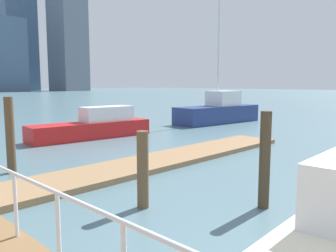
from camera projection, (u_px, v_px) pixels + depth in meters
name	position (u px, v px, depth m)	size (l,w,h in m)	color
floating_dock	(160.00, 161.00, 12.48)	(13.59, 2.00, 0.18)	#93704C
dock_piling_0	(143.00, 170.00, 7.93)	(0.27, 0.27, 1.80)	brown
dock_piling_2	(265.00, 160.00, 7.89)	(0.25, 0.25, 2.26)	#473826
dock_piling_3	(10.00, 135.00, 11.00)	(0.28, 0.28, 2.46)	brown
moored_boat_0	(218.00, 111.00, 25.20)	(7.17, 2.81, 9.55)	navy
moored_boat_1	(95.00, 126.00, 18.24)	(6.63, 2.16, 1.63)	red
skyline_tower_5	(4.00, 55.00, 118.22)	(13.73, 6.97, 25.19)	slate
skyline_tower_6	(19.00, 31.00, 132.69)	(11.75, 7.53, 45.42)	slate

